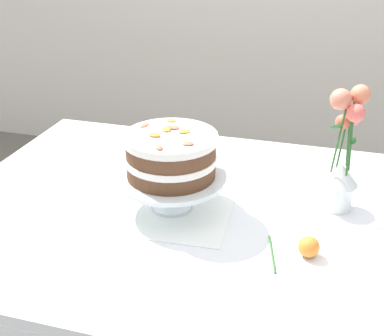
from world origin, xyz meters
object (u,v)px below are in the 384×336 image
object	(u,v)px
flower_vase	(342,160)
fallen_rose	(308,247)
layer_cake	(171,155)
cake_stand	(171,181)
dining_table	(203,241)

from	to	relation	value
flower_vase	fallen_rose	world-z (taller)	flower_vase
layer_cake	flower_vase	xyz separation A→B (m)	(0.42, 0.12, -0.02)
cake_stand	flower_vase	distance (m)	0.44
dining_table	fallen_rose	xyz separation A→B (m)	(0.28, -0.12, 0.11)
cake_stand	layer_cake	size ratio (longest dim) A/B	1.21
flower_vase	layer_cake	bearing A→B (deg)	-163.76
layer_cake	flower_vase	bearing A→B (deg)	16.24
layer_cake	fallen_rose	bearing A→B (deg)	-17.73
dining_table	flower_vase	xyz separation A→B (m)	(0.34, 0.12, 0.23)
cake_stand	fallen_rose	world-z (taller)	cake_stand
cake_stand	fallen_rose	size ratio (longest dim) A/B	2.06
dining_table	fallen_rose	distance (m)	0.32
layer_cake	flower_vase	world-z (taller)	flower_vase
dining_table	flower_vase	distance (m)	0.43
fallen_rose	cake_stand	bearing A→B (deg)	162.27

